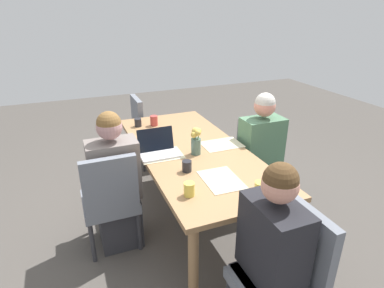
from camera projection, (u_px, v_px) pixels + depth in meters
name	position (u px, v px, depth m)	size (l,w,h in m)	color
ground_plane	(192.00, 218.00, 3.16)	(10.00, 10.00, 0.00)	#4C4742
dining_table	(192.00, 157.00, 2.89)	(2.05, 0.90, 0.75)	#9E754C
chair_near_left_near	(261.00, 157.00, 3.27)	(0.44, 0.44, 0.90)	slate
person_near_left_near	(260.00, 159.00, 3.17)	(0.36, 0.40, 1.19)	#2D2D33
chair_far_left_mid	(110.00, 197.00, 2.59)	(0.44, 0.44, 0.90)	slate
person_far_left_mid	(116.00, 188.00, 2.67)	(0.36, 0.40, 1.19)	#2D2D33
chair_head_left_left_far	(286.00, 272.00, 1.87)	(0.44, 0.44, 0.90)	slate
person_head_left_left_far	(270.00, 265.00, 1.88)	(0.40, 0.36, 1.19)	#2D2D33
chair_head_right_right_near	(147.00, 128.00, 4.05)	(0.44, 0.44, 0.90)	slate
flower_vase	(196.00, 141.00, 2.72)	(0.10, 0.10, 0.24)	#4C6B60
placemat_near_left_near	(222.00, 144.00, 2.95)	(0.36, 0.26, 0.00)	beige
placemat_far_left_mid	(161.00, 155.00, 2.74)	(0.36, 0.26, 0.00)	beige
placemat_head_left_left_far	(221.00, 180.00, 2.35)	(0.36, 0.26, 0.00)	beige
laptop_far_left_mid	(158.00, 150.00, 2.74)	(0.22, 0.32, 0.21)	silver
coffee_mug_near_left	(189.00, 189.00, 2.15)	(0.07, 0.07, 0.10)	#DBC64C
coffee_mug_near_right	(261.00, 188.00, 2.16)	(0.09, 0.09, 0.09)	#DBC64C
coffee_mug_centre_left	(187.00, 166.00, 2.46)	(0.07, 0.07, 0.09)	#232328
coffee_mug_centre_right	(154.00, 121.00, 3.40)	(0.08, 0.08, 0.11)	#AD3D38
coffee_mug_far_left	(138.00, 123.00, 3.38)	(0.07, 0.07, 0.09)	#232328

